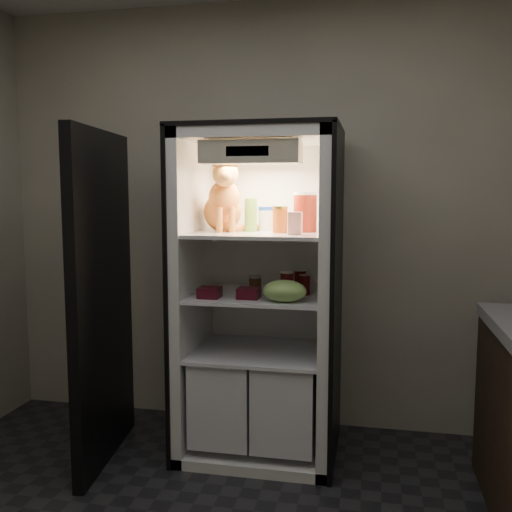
{
  "coord_description": "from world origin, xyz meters",
  "views": [
    {
      "loc": [
        0.63,
        -1.81,
        1.52
      ],
      "look_at": [
        -0.02,
        1.32,
        1.16
      ],
      "focal_mm": 40.0,
      "sensor_mm": 36.0,
      "label": 1
    }
  ],
  "objects_px": {
    "refrigerator": "(261,317)",
    "soda_can_c": "(287,284)",
    "berry_box_left": "(210,293)",
    "parmesan_shaker": "(251,215)",
    "condiment_jar": "(255,284)",
    "soda_can_a": "(300,281)",
    "berry_box_right": "(249,293)",
    "tabby_cat": "(224,203)",
    "cream_carton": "(295,223)",
    "pepper_jar": "(305,212)",
    "soda_can_b": "(304,285)",
    "grape_bag": "(285,291)",
    "mayo_tub": "(267,219)",
    "salsa_jar": "(280,219)"
  },
  "relations": [
    {
      "from": "mayo_tub",
      "to": "soda_can_a",
      "type": "bearing_deg",
      "value": -11.37
    },
    {
      "from": "berry_box_right",
      "to": "pepper_jar",
      "type": "bearing_deg",
      "value": 39.23
    },
    {
      "from": "mayo_tub",
      "to": "soda_can_c",
      "type": "xyz_separation_m",
      "value": [
        0.15,
        -0.19,
        -0.35
      ]
    },
    {
      "from": "refrigerator",
      "to": "soda_can_a",
      "type": "distance_m",
      "value": 0.31
    },
    {
      "from": "tabby_cat",
      "to": "soda_can_b",
      "type": "distance_m",
      "value": 0.66
    },
    {
      "from": "refrigerator",
      "to": "pepper_jar",
      "type": "xyz_separation_m",
      "value": [
        0.25,
        0.01,
        0.61
      ]
    },
    {
      "from": "soda_can_a",
      "to": "berry_box_right",
      "type": "distance_m",
      "value": 0.35
    },
    {
      "from": "condiment_jar",
      "to": "berry_box_left",
      "type": "height_order",
      "value": "condiment_jar"
    },
    {
      "from": "parmesan_shaker",
      "to": "mayo_tub",
      "type": "distance_m",
      "value": 0.11
    },
    {
      "from": "grape_bag",
      "to": "berry_box_right",
      "type": "xyz_separation_m",
      "value": [
        -0.21,
        0.06,
        -0.03
      ]
    },
    {
      "from": "salsa_jar",
      "to": "tabby_cat",
      "type": "bearing_deg",
      "value": 166.91
    },
    {
      "from": "salsa_jar",
      "to": "soda_can_c",
      "type": "relative_size",
      "value": 1.08
    },
    {
      "from": "tabby_cat",
      "to": "salsa_jar",
      "type": "height_order",
      "value": "tabby_cat"
    },
    {
      "from": "salsa_jar",
      "to": "cream_carton",
      "type": "xyz_separation_m",
      "value": [
        0.1,
        -0.11,
        -0.01
      ]
    },
    {
      "from": "tabby_cat",
      "to": "soda_can_c",
      "type": "relative_size",
      "value": 3.16
    },
    {
      "from": "parmesan_shaker",
      "to": "pepper_jar",
      "type": "xyz_separation_m",
      "value": [
        0.31,
        0.02,
        0.02
      ]
    },
    {
      "from": "parmesan_shaker",
      "to": "mayo_tub",
      "type": "height_order",
      "value": "parmesan_shaker"
    },
    {
      "from": "condiment_jar",
      "to": "refrigerator",
      "type": "bearing_deg",
      "value": 57.73
    },
    {
      "from": "soda_can_b",
      "to": "berry_box_right",
      "type": "relative_size",
      "value": 0.98
    },
    {
      "from": "refrigerator",
      "to": "soda_can_b",
      "type": "relative_size",
      "value": 16.54
    },
    {
      "from": "pepper_jar",
      "to": "cream_carton",
      "type": "height_order",
      "value": "pepper_jar"
    },
    {
      "from": "parmesan_shaker",
      "to": "berry_box_right",
      "type": "distance_m",
      "value": 0.46
    },
    {
      "from": "pepper_jar",
      "to": "soda_can_c",
      "type": "distance_m",
      "value": 0.42
    },
    {
      "from": "soda_can_c",
      "to": "condiment_jar",
      "type": "relative_size",
      "value": 1.38
    },
    {
      "from": "tabby_cat",
      "to": "soda_can_b",
      "type": "height_order",
      "value": "tabby_cat"
    },
    {
      "from": "parmesan_shaker",
      "to": "berry_box_right",
      "type": "height_order",
      "value": "parmesan_shaker"
    },
    {
      "from": "refrigerator",
      "to": "soda_can_c",
      "type": "height_order",
      "value": "refrigerator"
    },
    {
      "from": "soda_can_b",
      "to": "grape_bag",
      "type": "relative_size",
      "value": 0.49
    },
    {
      "from": "berry_box_left",
      "to": "parmesan_shaker",
      "type": "bearing_deg",
      "value": 52.18
    },
    {
      "from": "condiment_jar",
      "to": "grape_bag",
      "type": "relative_size",
      "value": 0.43
    },
    {
      "from": "salsa_jar",
      "to": "soda_can_c",
      "type": "distance_m",
      "value": 0.36
    },
    {
      "from": "soda_can_c",
      "to": "salsa_jar",
      "type": "bearing_deg",
      "value": 140.55
    },
    {
      "from": "berry_box_left",
      "to": "refrigerator",
      "type": "bearing_deg",
      "value": 45.45
    },
    {
      "from": "tabby_cat",
      "to": "berry_box_right",
      "type": "relative_size",
      "value": 3.71
    },
    {
      "from": "parmesan_shaker",
      "to": "salsa_jar",
      "type": "bearing_deg",
      "value": -22.45
    },
    {
      "from": "parmesan_shaker",
      "to": "berry_box_right",
      "type": "xyz_separation_m",
      "value": [
        0.03,
        -0.2,
        -0.42
      ]
    },
    {
      "from": "mayo_tub",
      "to": "soda_can_a",
      "type": "height_order",
      "value": "mayo_tub"
    },
    {
      "from": "refrigerator",
      "to": "soda_can_b",
      "type": "height_order",
      "value": "refrigerator"
    },
    {
      "from": "pepper_jar",
      "to": "berry_box_left",
      "type": "distance_m",
      "value": 0.7
    },
    {
      "from": "refrigerator",
      "to": "mayo_tub",
      "type": "height_order",
      "value": "refrigerator"
    },
    {
      "from": "tabby_cat",
      "to": "berry_box_left",
      "type": "xyz_separation_m",
      "value": [
        -0.02,
        -0.24,
        -0.48
      ]
    },
    {
      "from": "cream_carton",
      "to": "soda_can_a",
      "type": "distance_m",
      "value": 0.41
    },
    {
      "from": "tabby_cat",
      "to": "cream_carton",
      "type": "distance_m",
      "value": 0.49
    },
    {
      "from": "soda_can_b",
      "to": "condiment_jar",
      "type": "xyz_separation_m",
      "value": [
        -0.28,
        0.01,
        -0.01
      ]
    },
    {
      "from": "soda_can_a",
      "to": "grape_bag",
      "type": "height_order",
      "value": "soda_can_a"
    },
    {
      "from": "tabby_cat",
      "to": "grape_bag",
      "type": "xyz_separation_m",
      "value": [
        0.4,
        -0.27,
        -0.45
      ]
    },
    {
      "from": "tabby_cat",
      "to": "soda_can_a",
      "type": "relative_size",
      "value": 3.34
    },
    {
      "from": "condiment_jar",
      "to": "berry_box_right",
      "type": "distance_m",
      "value": 0.17
    },
    {
      "from": "soda_can_a",
      "to": "parmesan_shaker",
      "type": "bearing_deg",
      "value": -172.86
    },
    {
      "from": "mayo_tub",
      "to": "berry_box_left",
      "type": "bearing_deg",
      "value": -130.14
    }
  ]
}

